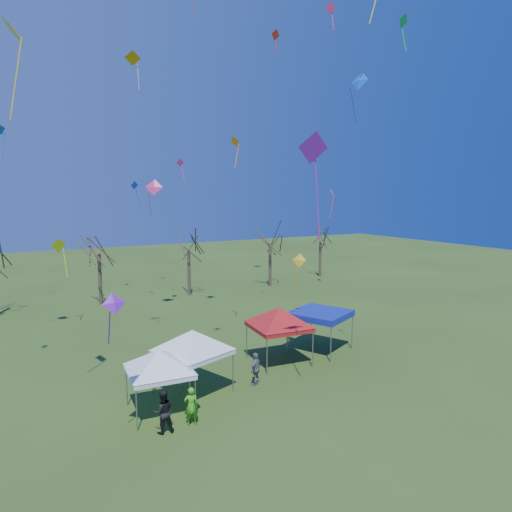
# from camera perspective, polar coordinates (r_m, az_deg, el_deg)

# --- Properties ---
(ground) EXTENTS (140.00, 140.00, 0.00)m
(ground) POSITION_cam_1_polar(r_m,az_deg,el_deg) (22.71, -0.19, -18.24)
(ground) COLOR #2D4A18
(ground) RESTS_ON ground
(tree_2) EXTENTS (3.71, 3.71, 8.18)m
(tree_2) POSITION_cam_1_polar(r_m,az_deg,el_deg) (43.03, -19.15, 2.44)
(tree_2) COLOR #3D2D21
(tree_2) RESTS_ON ground
(tree_3) EXTENTS (3.59, 3.59, 7.91)m
(tree_3) POSITION_cam_1_polar(r_m,az_deg,el_deg) (44.98, -8.47, 2.73)
(tree_3) COLOR #3D2D21
(tree_3) RESTS_ON ground
(tree_4) EXTENTS (3.58, 3.58, 7.89)m
(tree_4) POSITION_cam_1_polar(r_m,az_deg,el_deg) (49.04, 1.79, 3.19)
(tree_4) COLOR #3D2D21
(tree_4) RESTS_ON ground
(tree_5) EXTENTS (3.39, 3.39, 7.46)m
(tree_5) POSITION_cam_1_polar(r_m,az_deg,el_deg) (55.48, 8.10, 3.31)
(tree_5) COLOR #3D2D21
(tree_5) RESTS_ON ground
(tent_white_west) EXTENTS (3.88, 3.88, 3.43)m
(tent_white_west) POSITION_cam_1_polar(r_m,az_deg,el_deg) (21.53, -12.05, -11.91)
(tent_white_west) COLOR gray
(tent_white_west) RESTS_ON ground
(tent_white_mid) EXTENTS (4.06, 4.06, 3.79)m
(tent_white_mid) POSITION_cam_1_polar(r_m,az_deg,el_deg) (23.12, -7.96, -9.68)
(tent_white_mid) COLOR gray
(tent_white_mid) RESTS_ON ground
(tent_red) EXTENTS (4.39, 4.39, 3.89)m
(tent_red) POSITION_cam_1_polar(r_m,az_deg,el_deg) (26.94, 2.90, -6.91)
(tent_red) COLOR gray
(tent_red) RESTS_ON ground
(tent_blue) EXTENTS (4.32, 4.32, 2.56)m
(tent_blue) POSITION_cam_1_polar(r_m,az_deg,el_deg) (29.50, 8.06, -7.25)
(tent_blue) COLOR gray
(tent_blue) RESTS_ON ground
(person_dark) EXTENTS (0.98, 0.81, 1.87)m
(person_dark) POSITION_cam_1_polar(r_m,az_deg,el_deg) (20.50, -11.56, -18.52)
(person_dark) COLOR black
(person_dark) RESTS_ON ground
(person_green) EXTENTS (0.70, 0.54, 1.70)m
(person_green) POSITION_cam_1_polar(r_m,az_deg,el_deg) (20.96, -8.11, -18.07)
(person_green) COLOR #40A81A
(person_green) RESTS_ON ground
(person_grey) EXTENTS (1.09, 0.94, 1.75)m
(person_grey) POSITION_cam_1_polar(r_m,az_deg,el_deg) (24.57, -0.02, -13.93)
(person_grey) COLOR slate
(person_grey) RESTS_ON ground
(kite_19) EXTENTS (0.77, 0.53, 2.01)m
(kite_19) POSITION_cam_1_polar(r_m,az_deg,el_deg) (40.27, -9.46, 11.35)
(kite_19) COLOR #CF2E82
(kite_19) RESTS_ON ground
(kite_13) EXTENTS (1.18, 0.83, 2.92)m
(kite_13) POSITION_cam_1_polar(r_m,az_deg,el_deg) (36.09, -23.45, 1.21)
(kite_13) COLOR #D3E217
(kite_13) RESTS_ON ground
(kite_1) EXTENTS (0.90, 0.60, 1.96)m
(kite_1) POSITION_cam_1_polar(r_m,az_deg,el_deg) (17.51, -17.35, -5.77)
(kite_1) COLOR #6618AA
(kite_1) RESTS_ON ground
(kite_9) EXTENTS (0.71, 0.47, 1.67)m
(kite_9) POSITION_cam_1_polar(r_m,az_deg,el_deg) (24.68, 17.90, 26.07)
(kite_9) COLOR green
(kite_9) RESTS_ON ground
(kite_8) EXTENTS (1.07, 1.43, 3.85)m
(kite_8) POSITION_cam_1_polar(r_m,az_deg,el_deg) (20.65, -28.08, 23.66)
(kite_8) COLOR yellow
(kite_8) RESTS_ON ground
(kite_25) EXTENTS (0.72, 0.43, 1.53)m
(kite_25) POSITION_cam_1_polar(r_m,az_deg,el_deg) (28.74, 9.30, 28.20)
(kite_25) COLOR #CE2D6B
(kite_25) RESTS_ON ground
(kite_17) EXTENTS (0.82, 0.87, 2.70)m
(kite_17) POSITION_cam_1_polar(r_m,az_deg,el_deg) (27.54, 5.40, -0.69)
(kite_17) COLOR gold
(kite_17) RESTS_ON ground
(kite_5) EXTENTS (1.48, 0.79, 4.63)m
(kite_5) POSITION_cam_1_polar(r_m,az_deg,el_deg) (19.82, 7.11, 13.19)
(kite_5) COLOR purple
(kite_5) RESTS_ON ground
(kite_11) EXTENTS (1.49, 1.22, 3.01)m
(kite_11) POSITION_cam_1_polar(r_m,az_deg,el_deg) (37.08, -12.65, 8.38)
(kite_11) COLOR #CF2E6B
(kite_11) RESTS_ON ground
(kite_22) EXTENTS (0.92, 0.79, 2.64)m
(kite_22) POSITION_cam_1_polar(r_m,az_deg,el_deg) (41.16, -14.93, 8.39)
(kite_22) COLOR #1430D8
(kite_22) RESTS_ON ground
(kite_3) EXTENTS (1.56, 1.21, 3.33)m
(kite_3) POSITION_cam_1_polar(r_m,az_deg,el_deg) (44.29, -15.16, 22.77)
(kite_3) COLOR orange
(kite_3) RESTS_ON ground
(kite_18) EXTENTS (0.64, 0.89, 2.08)m
(kite_18) POSITION_cam_1_polar(r_m,az_deg,el_deg) (30.41, -2.61, 14.06)
(kite_18) COLOR orange
(kite_18) RESTS_ON ground
(kite_27) EXTENTS (0.79, 1.18, 2.72)m
(kite_27) POSITION_cam_1_polar(r_m,az_deg,el_deg) (26.94, 12.78, 20.50)
(kite_27) COLOR blue
(kite_27) RESTS_ON ground
(kite_15) EXTENTS (0.84, 0.48, 1.65)m
(kite_15) POSITION_cam_1_polar(r_m,az_deg,el_deg) (35.52, 2.43, 25.85)
(kite_15) COLOR red
(kite_15) RESTS_ON ground
(kite_12) EXTENTS (0.97, 0.95, 3.06)m
(kite_12) POSITION_cam_1_polar(r_m,az_deg,el_deg) (47.35, 9.52, 7.73)
(kite_12) COLOR #FF490D
(kite_12) RESTS_ON ground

